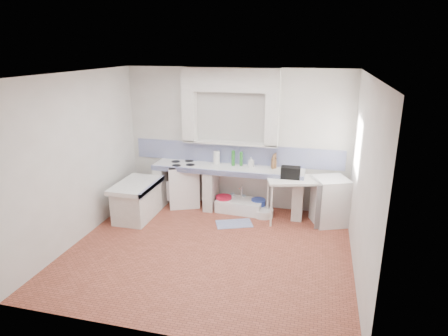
% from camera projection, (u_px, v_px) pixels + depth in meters
% --- Properties ---
extents(floor, '(4.50, 4.50, 0.00)m').
position_uv_depth(floor, '(209.00, 250.00, 6.33)').
color(floor, '#9E4B38').
rests_on(floor, ground).
extents(ceiling, '(4.50, 4.50, 0.00)m').
position_uv_depth(ceiling, '(207.00, 74.00, 5.49)').
color(ceiling, silver).
rests_on(ceiling, ground).
extents(wall_back, '(4.50, 0.00, 4.50)m').
position_uv_depth(wall_back, '(236.00, 139.00, 7.76)').
color(wall_back, silver).
rests_on(wall_back, ground).
extents(wall_front, '(4.50, 0.00, 4.50)m').
position_uv_depth(wall_front, '(154.00, 224.00, 4.06)').
color(wall_front, silver).
rests_on(wall_front, ground).
extents(wall_left, '(0.00, 4.50, 4.50)m').
position_uv_depth(wall_left, '(78.00, 158.00, 6.43)').
color(wall_left, silver).
rests_on(wall_left, ground).
extents(wall_right, '(0.00, 4.50, 4.50)m').
position_uv_depth(wall_right, '(363.00, 180.00, 5.38)').
color(wall_right, silver).
rests_on(wall_right, ground).
extents(alcove_mass, '(1.90, 0.25, 0.45)m').
position_uv_depth(alcove_mass, '(230.00, 80.00, 7.31)').
color(alcove_mass, silver).
rests_on(alcove_mass, ground).
extents(window_frame, '(0.35, 0.86, 1.06)m').
position_uv_depth(window_frame, '(369.00, 146.00, 6.39)').
color(window_frame, '#361E11').
rests_on(window_frame, ground).
extents(lace_valance, '(0.01, 0.84, 0.24)m').
position_uv_depth(lace_valance, '(362.00, 123.00, 6.31)').
color(lace_valance, white).
rests_on(lace_valance, ground).
extents(counter_slab, '(3.00, 0.60, 0.08)m').
position_uv_depth(counter_slab, '(228.00, 169.00, 7.66)').
color(counter_slab, white).
rests_on(counter_slab, ground).
extents(counter_lip, '(3.00, 0.04, 0.10)m').
position_uv_depth(counter_lip, '(224.00, 173.00, 7.41)').
color(counter_lip, navy).
rests_on(counter_lip, ground).
extents(counter_pier_left, '(0.20, 0.55, 0.82)m').
position_uv_depth(counter_pier_left, '(163.00, 184.00, 8.12)').
color(counter_pier_left, silver).
rests_on(counter_pier_left, ground).
extents(counter_pier_mid, '(0.20, 0.55, 0.82)m').
position_uv_depth(counter_pier_mid, '(211.00, 189.00, 7.88)').
color(counter_pier_mid, silver).
rests_on(counter_pier_mid, ground).
extents(counter_pier_right, '(0.20, 0.55, 0.82)m').
position_uv_depth(counter_pier_right, '(298.00, 196.00, 7.47)').
color(counter_pier_right, silver).
rests_on(counter_pier_right, ground).
extents(peninsula_top, '(0.70, 1.10, 0.08)m').
position_uv_depth(peninsula_top, '(136.00, 185.00, 7.36)').
color(peninsula_top, white).
rests_on(peninsula_top, ground).
extents(peninsula_base, '(0.60, 1.00, 0.62)m').
position_uv_depth(peninsula_base, '(137.00, 202.00, 7.46)').
color(peninsula_base, silver).
rests_on(peninsula_base, ground).
extents(peninsula_lip, '(0.04, 1.10, 0.10)m').
position_uv_depth(peninsula_lip, '(152.00, 187.00, 7.28)').
color(peninsula_lip, navy).
rests_on(peninsula_lip, ground).
extents(backsplash, '(4.27, 0.03, 0.40)m').
position_uv_depth(backsplash, '(236.00, 154.00, 7.83)').
color(backsplash, navy).
rests_on(backsplash, ground).
extents(stove, '(0.79, 0.78, 0.86)m').
position_uv_depth(stove, '(184.00, 185.00, 8.04)').
color(stove, white).
rests_on(stove, ground).
extents(sink, '(0.93, 0.55, 0.22)m').
position_uv_depth(sink, '(240.00, 206.00, 7.79)').
color(sink, white).
rests_on(sink, ground).
extents(side_table, '(1.12, 0.81, 0.04)m').
position_uv_depth(side_table, '(294.00, 200.00, 7.27)').
color(side_table, white).
rests_on(side_table, ground).
extents(fridge, '(0.75, 0.75, 0.89)m').
position_uv_depth(fridge, '(330.00, 201.00, 7.17)').
color(fridge, white).
rests_on(fridge, ground).
extents(bucket_red, '(0.34, 0.34, 0.30)m').
position_uv_depth(bucket_red, '(224.00, 203.00, 7.84)').
color(bucket_red, red).
rests_on(bucket_red, ground).
extents(bucket_orange, '(0.29, 0.29, 0.24)m').
position_uv_depth(bucket_orange, '(242.00, 208.00, 7.69)').
color(bucket_orange, '#CF652A').
rests_on(bucket_orange, ground).
extents(bucket_blue, '(0.37, 0.37, 0.27)m').
position_uv_depth(bucket_blue, '(258.00, 206.00, 7.75)').
color(bucket_blue, '#2E47AC').
rests_on(bucket_blue, ground).
extents(basin_white, '(0.47, 0.47, 0.15)m').
position_uv_depth(basin_white, '(264.00, 213.00, 7.56)').
color(basin_white, white).
rests_on(basin_white, ground).
extents(water_bottle_a, '(0.09, 0.09, 0.29)m').
position_uv_depth(water_bottle_a, '(233.00, 200.00, 8.00)').
color(water_bottle_a, silver).
rests_on(water_bottle_a, ground).
extents(water_bottle_b, '(0.07, 0.07, 0.28)m').
position_uv_depth(water_bottle_b, '(244.00, 201.00, 7.95)').
color(water_bottle_b, silver).
rests_on(water_bottle_b, ground).
extents(black_bag, '(0.36, 0.21, 0.22)m').
position_uv_depth(black_bag, '(291.00, 173.00, 7.15)').
color(black_bag, black).
rests_on(black_bag, side_table).
extents(green_bottle_a, '(0.07, 0.07, 0.31)m').
position_uv_depth(green_bottle_a, '(233.00, 158.00, 7.70)').
color(green_bottle_a, '#277628').
rests_on(green_bottle_a, counter_slab).
extents(green_bottle_b, '(0.08, 0.08, 0.28)m').
position_uv_depth(green_bottle_b, '(241.00, 159.00, 7.69)').
color(green_bottle_b, '#277628').
rests_on(green_bottle_b, counter_slab).
extents(knife_block, '(0.12, 0.10, 0.20)m').
position_uv_depth(knife_block, '(274.00, 163.00, 7.55)').
color(knife_block, olive).
rests_on(knife_block, counter_slab).
extents(cutting_board, '(0.06, 0.21, 0.29)m').
position_uv_depth(cutting_board, '(274.00, 161.00, 7.54)').
color(cutting_board, olive).
rests_on(cutting_board, counter_slab).
extents(paper_towel, '(0.16, 0.16, 0.26)m').
position_uv_depth(paper_towel, '(217.00, 158.00, 7.81)').
color(paper_towel, white).
rests_on(paper_towel, counter_slab).
extents(soap_bottle, '(0.11, 0.12, 0.20)m').
position_uv_depth(soap_bottle, '(251.00, 162.00, 7.62)').
color(soap_bottle, white).
rests_on(soap_bottle, counter_slab).
extents(rug, '(0.76, 0.60, 0.01)m').
position_uv_depth(rug, '(234.00, 224.00, 7.25)').
color(rug, navy).
rests_on(rug, ground).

